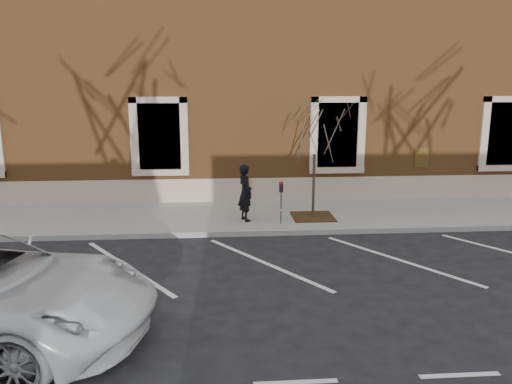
{
  "coord_description": "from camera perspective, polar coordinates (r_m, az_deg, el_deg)",
  "views": [
    {
      "loc": [
        -1.03,
        -13.25,
        4.16
      ],
      "look_at": [
        0.0,
        0.6,
        1.1
      ],
      "focal_mm": 35.0,
      "sensor_mm": 36.0,
      "label": 1
    }
  ],
  "objects": [
    {
      "name": "parking_meter",
      "position": [
        14.3,
        2.88,
        -0.31
      ],
      "size": [
        0.11,
        0.09,
        1.24
      ],
      "rotation": [
        0.0,
        0.0,
        0.19
      ],
      "color": "#595B60",
      "rests_on": "sidewalk_near"
    },
    {
      "name": "ground",
      "position": [
        13.92,
        0.18,
        -4.96
      ],
      "size": [
        120.0,
        120.0,
        0.0
      ],
      "primitive_type": "plane",
      "color": "#28282B",
      "rests_on": "ground"
    },
    {
      "name": "building_civic",
      "position": [
        21.02,
        -1.48,
        11.97
      ],
      "size": [
        40.0,
        8.62,
        8.0
      ],
      "color": "brown",
      "rests_on": "ground"
    },
    {
      "name": "sapling",
      "position": [
        14.83,
        6.74,
        6.33
      ],
      "size": [
        2.11,
        2.11,
        3.51
      ],
      "color": "#45372A",
      "rests_on": "sidewalk_near"
    },
    {
      "name": "tree_grate",
      "position": [
        15.28,
        6.51,
        -2.81
      ],
      "size": [
        1.25,
        1.25,
        0.03
      ],
      "primitive_type": "cube",
      "color": "#452B16",
      "rests_on": "sidewalk_near"
    },
    {
      "name": "man",
      "position": [
        14.64,
        -1.24,
        -0.08
      ],
      "size": [
        0.6,
        0.72,
        1.68
      ],
      "primitive_type": "imported",
      "rotation": [
        0.0,
        0.0,
        1.94
      ],
      "color": "black",
      "rests_on": "sidewalk_near"
    },
    {
      "name": "sidewalk_near",
      "position": [
        15.58,
        -0.31,
        -2.78
      ],
      "size": [
        40.0,
        3.5,
        0.15
      ],
      "primitive_type": "cube",
      "color": "gray",
      "rests_on": "ground"
    },
    {
      "name": "parking_stripes",
      "position": [
        11.85,
        1.01,
        -8.11
      ],
      "size": [
        28.0,
        4.4,
        0.01
      ],
      "primitive_type": null,
      "color": "silver",
      "rests_on": "ground"
    },
    {
      "name": "curb_near",
      "position": [
        13.85,
        0.2,
        -4.72
      ],
      "size": [
        40.0,
        0.12,
        0.15
      ],
      "primitive_type": "cube",
      "color": "#9E9E99",
      "rests_on": "ground"
    }
  ]
}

